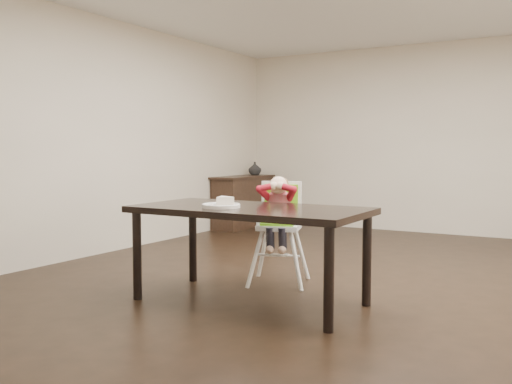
# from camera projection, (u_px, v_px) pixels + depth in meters

# --- Properties ---
(ground) EXTENTS (7.00, 7.00, 0.00)m
(ground) POSITION_uv_depth(u_px,v_px,m) (351.00, 283.00, 5.10)
(ground) COLOR black
(ground) RESTS_ON ground
(room_walls) EXTENTS (6.02, 7.02, 2.71)m
(room_walls) POSITION_uv_depth(u_px,v_px,m) (353.00, 73.00, 4.97)
(room_walls) COLOR beige
(room_walls) RESTS_ON ground
(dining_table) EXTENTS (1.80, 0.90, 0.75)m
(dining_table) POSITION_uv_depth(u_px,v_px,m) (250.00, 217.00, 4.41)
(dining_table) COLOR black
(dining_table) RESTS_ON ground
(high_chair) EXTENTS (0.50, 0.50, 0.96)m
(high_chair) POSITION_uv_depth(u_px,v_px,m) (279.00, 208.00, 5.07)
(high_chair) COLOR white
(high_chair) RESTS_ON ground
(plate) EXTENTS (0.37, 0.37, 0.08)m
(plate) POSITION_uv_depth(u_px,v_px,m) (222.00, 204.00, 4.34)
(plate) COLOR white
(plate) RESTS_ON dining_table
(sideboard) EXTENTS (0.44, 1.26, 0.79)m
(sideboard) POSITION_uv_depth(u_px,v_px,m) (243.00, 201.00, 8.80)
(sideboard) COLOR black
(sideboard) RESTS_ON ground
(vase) EXTENTS (0.24, 0.25, 0.20)m
(vase) POSITION_uv_depth(u_px,v_px,m) (255.00, 169.00, 9.07)
(vase) COLOR #99999E
(vase) RESTS_ON sideboard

